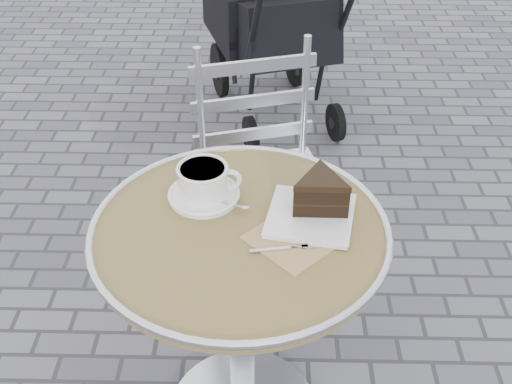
{
  "coord_description": "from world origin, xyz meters",
  "views": [
    {
      "loc": [
        0.07,
        -1.16,
        1.7
      ],
      "look_at": [
        0.04,
        0.08,
        0.78
      ],
      "focal_mm": 45.0,
      "sensor_mm": 36.0,
      "label": 1
    }
  ],
  "objects_px": {
    "cafe_table": "(241,278)",
    "bistro_chair": "(259,151)",
    "cake_plate_set": "(318,199)",
    "cappuccino_set": "(204,184)",
    "baby_stroller": "(272,23)"
  },
  "relations": [
    {
      "from": "cafe_table",
      "to": "cake_plate_set",
      "type": "bearing_deg",
      "value": 16.38
    },
    {
      "from": "bistro_chair",
      "to": "cafe_table",
      "type": "bearing_deg",
      "value": -109.21
    },
    {
      "from": "cappuccino_set",
      "to": "cake_plate_set",
      "type": "relative_size",
      "value": 0.6
    },
    {
      "from": "cappuccino_set",
      "to": "bistro_chair",
      "type": "height_order",
      "value": "bistro_chair"
    },
    {
      "from": "baby_stroller",
      "to": "bistro_chair",
      "type": "bearing_deg",
      "value": -109.32
    },
    {
      "from": "cappuccino_set",
      "to": "baby_stroller",
      "type": "relative_size",
      "value": 0.18
    },
    {
      "from": "cappuccino_set",
      "to": "cake_plate_set",
      "type": "bearing_deg",
      "value": -19.53
    },
    {
      "from": "cappuccino_set",
      "to": "bistro_chair",
      "type": "bearing_deg",
      "value": 68.45
    },
    {
      "from": "cafe_table",
      "to": "bistro_chair",
      "type": "bearing_deg",
      "value": 86.54
    },
    {
      "from": "cafe_table",
      "to": "baby_stroller",
      "type": "bearing_deg",
      "value": 87.8
    },
    {
      "from": "cafe_table",
      "to": "cappuccino_set",
      "type": "height_order",
      "value": "cappuccino_set"
    },
    {
      "from": "cake_plate_set",
      "to": "bistro_chair",
      "type": "distance_m",
      "value": 0.6
    },
    {
      "from": "cake_plate_set",
      "to": "cappuccino_set",
      "type": "bearing_deg",
      "value": 177.66
    },
    {
      "from": "cafe_table",
      "to": "cappuccino_set",
      "type": "xyz_separation_m",
      "value": [
        -0.09,
        0.12,
        0.21
      ]
    },
    {
      "from": "cake_plate_set",
      "to": "baby_stroller",
      "type": "bearing_deg",
      "value": 104.27
    }
  ]
}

